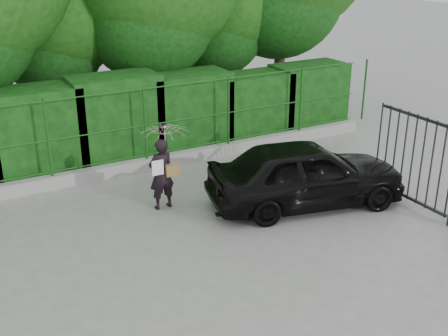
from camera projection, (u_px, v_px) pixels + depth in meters
ground at (220, 256)px, 10.09m from camera, size 80.00×80.00×0.00m
kerb at (132, 167)px, 13.69m from camera, size 14.00×0.25×0.30m
fence at (138, 125)px, 13.39m from camera, size 14.13×0.06×1.80m
hedge at (112, 123)px, 14.13m from camera, size 14.20×1.20×2.26m
gate at (441, 163)px, 11.11m from camera, size 0.22×2.33×2.36m
woman at (165, 153)px, 11.58m from camera, size 1.00×1.02×1.81m
car at (306, 173)px, 11.85m from camera, size 4.45×2.58×1.42m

